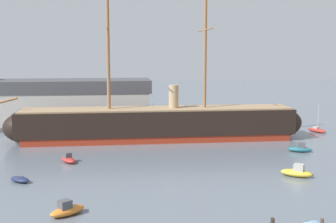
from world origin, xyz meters
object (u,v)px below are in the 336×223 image
(motorboat_alongside_bow, at_px, (68,159))
(sailboat_distant_centre, at_px, (155,124))
(motorboat_alongside_stern, at_px, (300,149))
(motorboat_foreground_left, at_px, (67,210))
(motorboat_mid_right, at_px, (297,172))
(sailboat_far_right, at_px, (317,130))
(dinghy_mid_left, at_px, (20,180))
(dockside_warehouse_left, at_px, (20,104))
(tall_ship, at_px, (157,123))

(motorboat_alongside_bow, distance_m, sailboat_distant_centre, 32.58)
(motorboat_alongside_bow, relative_size, motorboat_alongside_stern, 0.93)
(motorboat_foreground_left, height_order, motorboat_alongside_bow, motorboat_foreground_left)
(motorboat_mid_right, xyz_separation_m, sailboat_far_right, (16.24, 28.99, -0.13))
(motorboat_alongside_bow, distance_m, sailboat_far_right, 49.42)
(motorboat_foreground_left, relative_size, dinghy_mid_left, 1.25)
(motorboat_alongside_bow, height_order, dockside_warehouse_left, dockside_warehouse_left)
(motorboat_mid_right, distance_m, motorboat_alongside_stern, 14.55)
(motorboat_alongside_bow, height_order, motorboat_alongside_stern, motorboat_alongside_stern)
(dockside_warehouse_left, bearing_deg, sailboat_distant_centre, -5.71)
(motorboat_foreground_left, relative_size, motorboat_mid_right, 0.92)
(motorboat_foreground_left, height_order, dinghy_mid_left, motorboat_foreground_left)
(tall_ship, distance_m, sailboat_far_right, 32.01)
(motorboat_mid_right, bearing_deg, dinghy_mid_left, 177.26)
(motorboat_mid_right, height_order, motorboat_alongside_bow, motorboat_mid_right)
(motorboat_alongside_bow, bearing_deg, motorboat_alongside_stern, 3.87)
(sailboat_distant_centre, height_order, dockside_warehouse_left, dockside_warehouse_left)
(motorboat_alongside_stern, bearing_deg, sailboat_distant_centre, 128.05)
(sailboat_distant_centre, xyz_separation_m, dockside_warehouse_left, (-27.87, 2.78, 4.45))
(sailboat_far_right, bearing_deg, motorboat_alongside_stern, -122.78)
(sailboat_far_right, height_order, sailboat_distant_centre, sailboat_far_right)
(sailboat_far_right, bearing_deg, tall_ship, -173.22)
(motorboat_foreground_left, bearing_deg, motorboat_alongside_bow, 95.42)
(motorboat_alongside_bow, xyz_separation_m, sailboat_distant_centre, (15.08, 28.88, -0.08))
(motorboat_mid_right, bearing_deg, motorboat_alongside_stern, 65.27)
(sailboat_distant_centre, bearing_deg, motorboat_alongside_bow, -117.56)
(motorboat_foreground_left, xyz_separation_m, sailboat_distant_centre, (13.09, 49.81, -0.13))
(motorboat_foreground_left, bearing_deg, dockside_warehouse_left, 105.70)
(motorboat_mid_right, height_order, motorboat_alongside_stern, motorboat_mid_right)
(motorboat_alongside_bow, bearing_deg, motorboat_foreground_left, -84.58)
(tall_ship, height_order, sailboat_far_right, tall_ship)
(sailboat_distant_centre, relative_size, dockside_warehouse_left, 0.09)
(motorboat_foreground_left, distance_m, dinghy_mid_left, 13.64)
(tall_ship, relative_size, sailboat_far_right, 10.64)
(tall_ship, height_order, motorboat_alongside_bow, tall_ship)
(sailboat_distant_centre, bearing_deg, motorboat_mid_right, -69.77)
(tall_ship, distance_m, sailboat_distant_centre, 14.71)
(motorboat_foreground_left, bearing_deg, dinghy_mid_left, 120.18)
(sailboat_distant_centre, bearing_deg, tall_ship, -93.24)
(tall_ship, height_order, motorboat_mid_right, tall_ship)
(dinghy_mid_left, distance_m, dockside_warehouse_left, 41.81)
(motorboat_alongside_stern, height_order, dockside_warehouse_left, dockside_warehouse_left)
(motorboat_alongside_bow, distance_m, dockside_warehouse_left, 34.44)
(motorboat_foreground_left, distance_m, motorboat_mid_right, 29.51)
(motorboat_alongside_bow, xyz_separation_m, sailboat_far_right, (45.94, 18.20, -0.04))
(tall_ship, bearing_deg, sailboat_distant_centre, 86.76)
(sailboat_far_right, height_order, dockside_warehouse_left, dockside_warehouse_left)
(tall_ship, relative_size, dinghy_mid_left, 18.63)
(sailboat_far_right, distance_m, sailboat_distant_centre, 32.66)
(motorboat_alongside_bow, relative_size, sailboat_far_right, 0.67)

